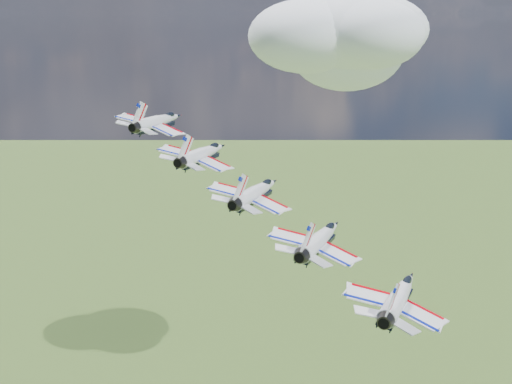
# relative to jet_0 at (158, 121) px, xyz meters

# --- Properties ---
(cloud_far) EXTENTS (65.80, 51.70, 25.85)m
(cloud_far) POSITION_rel_jet_0_xyz_m (22.95, 191.60, 5.06)
(cloud_far) COLOR white
(jet_0) EXTENTS (13.02, 15.39, 5.90)m
(jet_0) POSITION_rel_jet_0_xyz_m (0.00, 0.00, 0.00)
(jet_0) COLOR white
(jet_1) EXTENTS (13.02, 15.39, 5.90)m
(jet_1) POSITION_rel_jet_0_xyz_m (7.27, -7.78, -2.74)
(jet_1) COLOR silver
(jet_2) EXTENTS (13.02, 15.39, 5.90)m
(jet_2) POSITION_rel_jet_0_xyz_m (14.54, -15.55, -5.48)
(jet_2) COLOR white
(jet_3) EXTENTS (13.02, 15.39, 5.90)m
(jet_3) POSITION_rel_jet_0_xyz_m (21.81, -23.33, -8.22)
(jet_3) COLOR white
(jet_4) EXTENTS (13.02, 15.39, 5.90)m
(jet_4) POSITION_rel_jet_0_xyz_m (29.09, -31.11, -10.95)
(jet_4) COLOR white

